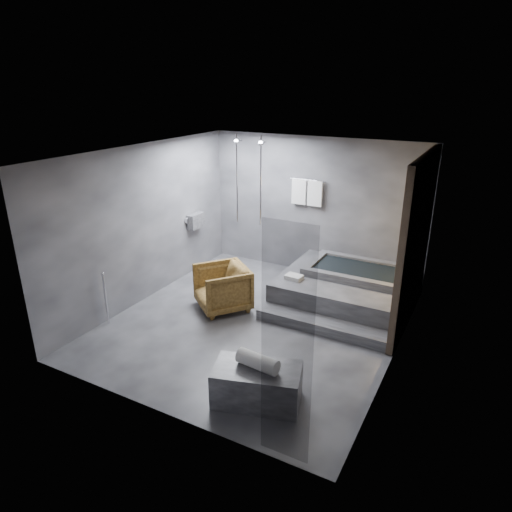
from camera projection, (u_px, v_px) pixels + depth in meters
The scene contains 7 objects.
room at pixel (286, 223), 7.05m from camera, with size 5.00×5.04×2.82m.
tub_deck at pixel (345, 289), 8.28m from camera, with size 2.20×2.00×0.50m, color #353537.
tub_step at pixel (321, 325), 7.37m from camera, with size 2.20×0.36×0.18m, color #353537.
concrete_bench at pixel (257, 385), 5.68m from camera, with size 1.08×0.59×0.49m, color #333336.
driftwood_chair at pixel (222, 288), 7.99m from camera, with size 0.84×0.87×0.79m, color #422C10.
rolled_towel at pixel (258, 361), 5.57m from camera, with size 0.20×0.20×0.55m, color white.
deck_towel at pixel (294, 277), 8.07m from camera, with size 0.29×0.21×0.08m, color white.
Camera 1 is at (3.18, -5.93, 3.79)m, focal length 32.00 mm.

